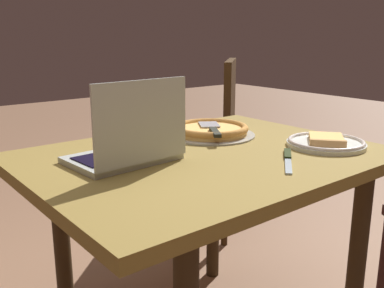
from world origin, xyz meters
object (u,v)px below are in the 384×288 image
dining_table (205,181)px  pizza_plate (326,142)px  pizza_tray (211,130)px  laptop (129,145)px  table_knife (288,158)px  chair_far (207,136)px

dining_table → pizza_plate: size_ratio=4.21×
dining_table → pizza_tray: 0.27m
laptop → table_knife: 0.47m
dining_table → laptop: 0.29m
table_knife → pizza_plate: bearing=-174.2°
dining_table → laptop: size_ratio=3.44×
dining_table → laptop: laptop is taller
laptop → chair_far: laptop is taller
dining_table → table_knife: (-0.14, 0.21, 0.10)m
pizza_plate → pizza_tray: (0.19, -0.36, 0.01)m
dining_table → chair_far: 1.00m
dining_table → pizza_plate: (-0.37, 0.19, 0.11)m
laptop → chair_far: 1.16m
pizza_plate → table_knife: 0.22m
dining_table → pizza_plate: bearing=152.9°
pizza_plate → pizza_tray: 0.41m
dining_table → pizza_tray: bearing=-135.4°
table_knife → pizza_tray: bearing=-94.5°
table_knife → chair_far: 1.10m
laptop → pizza_plate: laptop is taller
laptop → table_knife: bearing=146.1°
laptop → pizza_tray: bearing=-163.7°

